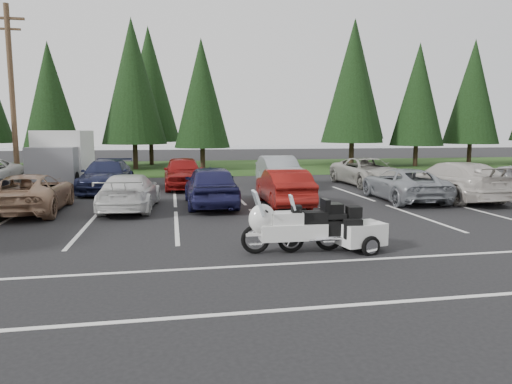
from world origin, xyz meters
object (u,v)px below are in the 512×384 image
Objects in this scene: car_far_4 at (368,172)px; cargo_trailer at (361,237)px; touring_motorcycle at (293,221)px; car_far_3 at (279,172)px; utility_pole at (12,94)px; box_truck at (61,158)px; car_near_2 at (31,193)px; car_far_2 at (183,172)px; car_near_4 at (211,185)px; car_near_7 at (453,181)px; car_near_6 at (403,184)px; adventure_motorcycle at (322,223)px; car_near_3 at (130,192)px; car_far_1 at (107,176)px; car_near_5 at (284,187)px.

car_far_4 is 13.82m from cargo_trailer.
car_far_3 is at bearing 78.85° from touring_motorcycle.
car_far_3 reaches higher than car_far_4.
car_far_3 is at bearing -8.39° from utility_pole.
box_truck is 1.17× the size of car_far_3.
car_near_2 is 8.12m from car_far_2.
car_near_2 is 1.05× the size of car_near_4.
car_near_7 is 1.15× the size of car_far_3.
adventure_motorcycle reaches higher than car_near_6.
adventure_motorcycle is (5.01, -6.96, 0.04)m from car_near_3.
car_far_1 is (-1.54, 5.51, 0.09)m from car_near_3.
utility_pole is at bearing -24.76° from car_near_7.
touring_motorcycle is at bearing 126.77° from car_near_3.
adventure_motorcycle is (-8.15, -7.06, -0.10)m from car_near_7.
car_near_6 is (17.16, -7.43, -4.03)m from utility_pole.
utility_pole is 1.87× the size of car_far_3.
car_near_6 is 2.09× the size of adventure_motorcycle.
car_near_4 is at bearing -47.86° from box_truck.
car_near_4 reaches higher than car_far_4.
utility_pole is 3.28× the size of touring_motorcycle.
car_near_4 is at bearing 101.32° from touring_motorcycle.
car_far_2 is 4.91m from car_far_3.
car_near_7 is (2.17, -0.16, 0.13)m from car_near_6.
adventure_motorcycle is at bearing 84.50° from car_near_5.
car_near_4 is (9.16, -7.41, -3.90)m from utility_pole.
car_far_1 is 8.54m from car_far_3.
car_near_7 is 1.05× the size of car_far_4.
car_far_4 is (9.65, -0.59, -0.07)m from car_far_2.
box_truck is at bearing -38.71° from car_near_5.
car_near_2 is at bearing 130.78° from cargo_trailer.
utility_pole is at bearing 172.15° from car_far_3.
car_near_3 is 5.79m from car_near_5.
car_near_7 is at bearing 179.48° from car_near_6.
car_near_4 is at bearing 110.58° from adventure_motorcycle.
car_far_3 is (13.16, -1.94, -3.91)m from utility_pole.
box_truck is 1.29× the size of car_near_5.
car_far_2 is at bearing -81.32° from car_near_4.
utility_pole is 1.71× the size of car_far_4.
utility_pole is 1.86× the size of car_near_6.
utility_pole is 1.74× the size of car_far_1.
car_near_2 is 0.94× the size of car_far_4.
car_near_5 is (5.79, -0.08, 0.05)m from car_near_3.
box_truck is 1.01× the size of car_near_7.
touring_motorcycle reaches higher than car_near_6.
car_far_2 is 1.72× the size of touring_motorcycle.
box_truck is 1.23× the size of car_near_3.
car_near_4 is at bearing -170.20° from car_near_3.
cargo_trailer is at bearing -6.51° from touring_motorcycle.
car_near_7 is 15.67m from car_far_1.
cargo_trailer is (-1.03, -12.83, -0.44)m from car_far_3.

